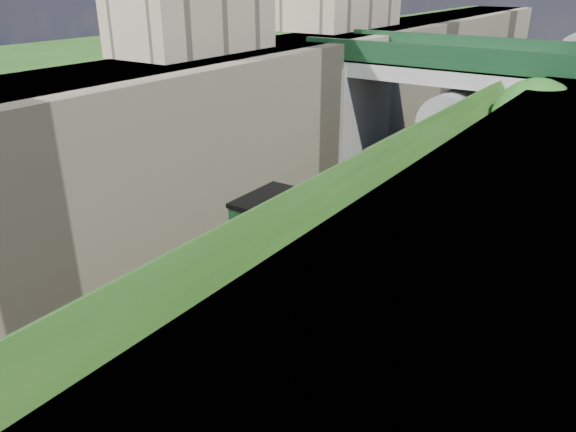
{
  "coord_description": "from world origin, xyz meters",
  "views": [
    {
      "loc": [
        10.38,
        -7.04,
        10.53
      ],
      "look_at": [
        0.0,
        8.18,
        2.57
      ],
      "focal_mm": 35.0,
      "sensor_mm": 36.0,
      "label": 1
    }
  ],
  "objects_px": {
    "road_bridge": "(463,101)",
    "tree": "(537,124)",
    "locomotive": "(228,302)",
    "tender": "(351,224)"
  },
  "relations": [
    {
      "from": "locomotive",
      "to": "tender",
      "type": "distance_m",
      "value": 7.37
    },
    {
      "from": "locomotive",
      "to": "tender",
      "type": "height_order",
      "value": "locomotive"
    },
    {
      "from": "tree",
      "to": "tender",
      "type": "distance_m",
      "value": 9.45
    },
    {
      "from": "road_bridge",
      "to": "tender",
      "type": "distance_m",
      "value": 13.48
    },
    {
      "from": "tree",
      "to": "locomotive",
      "type": "bearing_deg",
      "value": -107.47
    },
    {
      "from": "road_bridge",
      "to": "tree",
      "type": "distance_m",
      "value": 7.54
    },
    {
      "from": "tree",
      "to": "locomotive",
      "type": "height_order",
      "value": "tree"
    },
    {
      "from": "road_bridge",
      "to": "tree",
      "type": "relative_size",
      "value": 2.42
    },
    {
      "from": "locomotive",
      "to": "tender",
      "type": "bearing_deg",
      "value": 90.0
    },
    {
      "from": "road_bridge",
      "to": "locomotive",
      "type": "xyz_separation_m",
      "value": [
        0.26,
        -20.62,
        -2.18
      ]
    }
  ]
}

